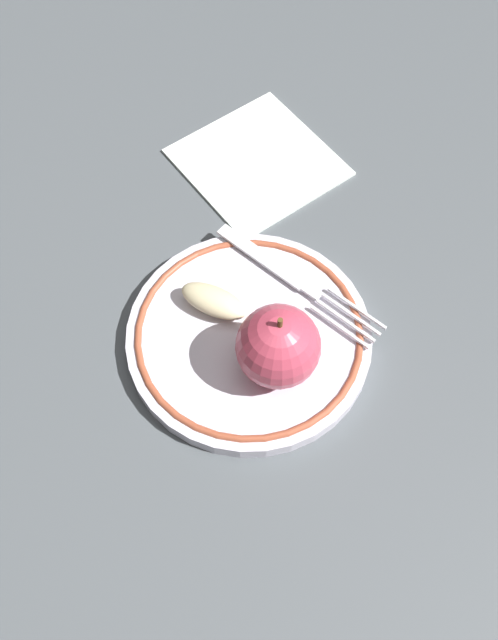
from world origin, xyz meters
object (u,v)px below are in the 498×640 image
napkin_folded (258,161)px  fork (291,278)px  apple_red_whole (275,347)px  apple_slice_front (214,301)px  plate (249,336)px

napkin_folded → fork: bearing=-97.8°
fork → napkin_folded: fork is taller
apple_red_whole → napkin_folded: bearing=74.2°
apple_red_whole → apple_slice_front: 0.08m
plate → napkin_folded: plate is taller
apple_red_whole → napkin_folded: apple_red_whole is taller
apple_red_whole → fork: size_ratio=0.47×
apple_slice_front → fork: size_ratio=0.38×
apple_red_whole → apple_slice_front: size_ratio=1.26×
plate → fork: fork is taller
napkin_folded → plate: bearing=-111.1°
plate → napkin_folded: size_ratio=1.49×
fork → napkin_folded: 0.15m
plate → apple_slice_front: apple_slice_front is taller
apple_slice_front → fork: (0.07, 0.01, -0.01)m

